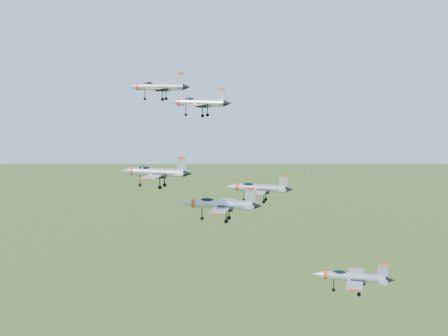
% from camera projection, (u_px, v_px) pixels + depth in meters
% --- Properties ---
extents(jet_lead, '(12.86, 10.77, 3.44)m').
position_uv_depth(jet_lead, '(158.00, 87.00, 120.92)').
color(jet_lead, '#9DA1A9').
extents(jet_left_high, '(12.53, 10.27, 3.36)m').
position_uv_depth(jet_left_high, '(199.00, 103.00, 114.45)').
color(jet_left_high, '#9DA1A9').
extents(jet_right_high, '(12.00, 10.00, 3.21)m').
position_uv_depth(jet_right_high, '(155.00, 172.00, 97.70)').
color(jet_right_high, '#9DA1A9').
extents(jet_left_low, '(12.12, 10.12, 3.24)m').
position_uv_depth(jet_left_low, '(258.00, 188.00, 110.31)').
color(jet_left_low, '#9DA1A9').
extents(jet_right_low, '(13.76, 11.55, 3.69)m').
position_uv_depth(jet_right_low, '(220.00, 204.00, 101.80)').
color(jet_right_low, '#9DA1A9').
extents(jet_trail, '(13.23, 11.03, 3.54)m').
position_uv_depth(jet_trail, '(352.00, 277.00, 100.38)').
color(jet_trail, '#9DA1A9').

